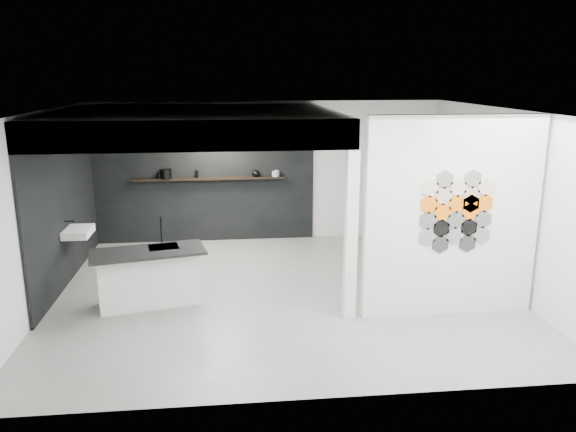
{
  "coord_description": "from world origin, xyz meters",
  "views": [
    {
      "loc": [
        -0.81,
        -8.18,
        3.32
      ],
      "look_at": [
        0.1,
        0.3,
        1.15
      ],
      "focal_mm": 35.0,
      "sensor_mm": 36.0,
      "label": 1
    }
  ],
  "objects_px": {
    "partition_panel": "(452,217)",
    "utensil_cup": "(159,176)",
    "glass_vase": "(277,173)",
    "bottle_dark": "(197,174)",
    "stockpot": "(166,174)",
    "glass_bowl": "(276,174)",
    "kitchen_island": "(149,276)",
    "kettle": "(256,173)",
    "wall_basin": "(78,232)"
  },
  "relations": [
    {
      "from": "kettle",
      "to": "wall_basin",
      "type": "bearing_deg",
      "value": -162.91
    },
    {
      "from": "bottle_dark",
      "to": "stockpot",
      "type": "bearing_deg",
      "value": 180.0
    },
    {
      "from": "partition_panel",
      "to": "kettle",
      "type": "height_order",
      "value": "partition_panel"
    },
    {
      "from": "stockpot",
      "to": "glass_bowl",
      "type": "relative_size",
      "value": 1.51
    },
    {
      "from": "partition_panel",
      "to": "utensil_cup",
      "type": "height_order",
      "value": "partition_panel"
    },
    {
      "from": "partition_panel",
      "to": "kitchen_island",
      "type": "distance_m",
      "value": 4.41
    },
    {
      "from": "stockpot",
      "to": "utensil_cup",
      "type": "height_order",
      "value": "stockpot"
    },
    {
      "from": "wall_basin",
      "to": "utensil_cup",
      "type": "relative_size",
      "value": 5.85
    },
    {
      "from": "wall_basin",
      "to": "kitchen_island",
      "type": "height_order",
      "value": "kitchen_island"
    },
    {
      "from": "wall_basin",
      "to": "utensil_cup",
      "type": "distance_m",
      "value": 2.38
    },
    {
      "from": "partition_panel",
      "to": "glass_vase",
      "type": "relative_size",
      "value": 22.46
    },
    {
      "from": "bottle_dark",
      "to": "utensil_cup",
      "type": "height_order",
      "value": "bottle_dark"
    },
    {
      "from": "partition_panel",
      "to": "glass_vase",
      "type": "height_order",
      "value": "partition_panel"
    },
    {
      "from": "kettle",
      "to": "utensil_cup",
      "type": "relative_size",
      "value": 1.56
    },
    {
      "from": "partition_panel",
      "to": "bottle_dark",
      "type": "xyz_separation_m",
      "value": [
        -3.66,
        3.87,
        -0.0
      ]
    },
    {
      "from": "kitchen_island",
      "to": "kettle",
      "type": "bearing_deg",
      "value": 48.41
    },
    {
      "from": "glass_vase",
      "to": "bottle_dark",
      "type": "xyz_separation_m",
      "value": [
        -1.59,
        0.0,
        0.01
      ]
    },
    {
      "from": "partition_panel",
      "to": "utensil_cup",
      "type": "bearing_deg",
      "value": 138.66
    },
    {
      "from": "kettle",
      "to": "glass_bowl",
      "type": "bearing_deg",
      "value": -17.7
    },
    {
      "from": "glass_bowl",
      "to": "bottle_dark",
      "type": "height_order",
      "value": "bottle_dark"
    },
    {
      "from": "stockpot",
      "to": "bottle_dark",
      "type": "distance_m",
      "value": 0.6
    },
    {
      "from": "glass_vase",
      "to": "bottle_dark",
      "type": "relative_size",
      "value": 0.82
    },
    {
      "from": "wall_basin",
      "to": "kettle",
      "type": "xyz_separation_m",
      "value": [
        2.97,
        2.07,
        0.54
      ]
    },
    {
      "from": "wall_basin",
      "to": "kitchen_island",
      "type": "bearing_deg",
      "value": -40.75
    },
    {
      "from": "glass_vase",
      "to": "partition_panel",
      "type": "bearing_deg",
      "value": -61.77
    },
    {
      "from": "kettle",
      "to": "bottle_dark",
      "type": "xyz_separation_m",
      "value": [
        -1.17,
        0.0,
        0.01
      ]
    },
    {
      "from": "glass_bowl",
      "to": "wall_basin",
      "type": "bearing_deg",
      "value": -148.48
    },
    {
      "from": "glass_vase",
      "to": "glass_bowl",
      "type": "bearing_deg",
      "value": 180.0
    },
    {
      "from": "glass_bowl",
      "to": "kettle",
      "type": "bearing_deg",
      "value": 180.0
    },
    {
      "from": "glass_vase",
      "to": "utensil_cup",
      "type": "distance_m",
      "value": 2.32
    },
    {
      "from": "kitchen_island",
      "to": "glass_bowl",
      "type": "bearing_deg",
      "value": 43.19
    },
    {
      "from": "kettle",
      "to": "kitchen_island",
      "type": "bearing_deg",
      "value": -136.88
    },
    {
      "from": "kitchen_island",
      "to": "kettle",
      "type": "distance_m",
      "value": 3.7
    },
    {
      "from": "kitchen_island",
      "to": "glass_bowl",
      "type": "height_order",
      "value": "glass_bowl"
    },
    {
      "from": "kettle",
      "to": "glass_vase",
      "type": "height_order",
      "value": "kettle"
    },
    {
      "from": "kitchen_island",
      "to": "glass_vase",
      "type": "height_order",
      "value": "glass_vase"
    },
    {
      "from": "glass_vase",
      "to": "kitchen_island",
      "type": "bearing_deg",
      "value": -124.69
    },
    {
      "from": "glass_bowl",
      "to": "glass_vase",
      "type": "distance_m",
      "value": 0.03
    },
    {
      "from": "partition_panel",
      "to": "kettle",
      "type": "bearing_deg",
      "value": 122.83
    },
    {
      "from": "kitchen_island",
      "to": "stockpot",
      "type": "bearing_deg",
      "value": 78.06
    },
    {
      "from": "partition_panel",
      "to": "kettle",
      "type": "xyz_separation_m",
      "value": [
        -2.49,
        3.87,
        -0.01
      ]
    },
    {
      "from": "kettle",
      "to": "glass_vase",
      "type": "xyz_separation_m",
      "value": [
        0.42,
        0.0,
        -0.01
      ]
    },
    {
      "from": "glass_bowl",
      "to": "bottle_dark",
      "type": "relative_size",
      "value": 0.98
    },
    {
      "from": "kettle",
      "to": "bottle_dark",
      "type": "height_order",
      "value": "bottle_dark"
    },
    {
      "from": "stockpot",
      "to": "glass_vase",
      "type": "relative_size",
      "value": 1.81
    },
    {
      "from": "glass_bowl",
      "to": "partition_panel",
      "type": "bearing_deg",
      "value": -61.5
    },
    {
      "from": "kitchen_island",
      "to": "glass_vase",
      "type": "xyz_separation_m",
      "value": [
        2.16,
        3.12,
        0.94
      ]
    },
    {
      "from": "stockpot",
      "to": "kettle",
      "type": "bearing_deg",
      "value": 0.0
    },
    {
      "from": "partition_panel",
      "to": "bottle_dark",
      "type": "bearing_deg",
      "value": 133.45
    },
    {
      "from": "kitchen_island",
      "to": "glass_bowl",
      "type": "relative_size",
      "value": 11.56
    }
  ]
}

